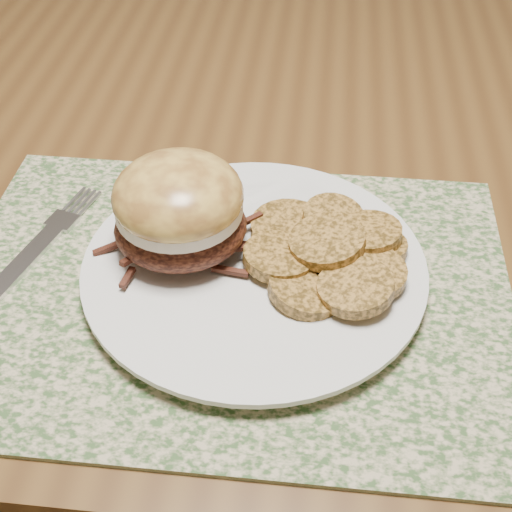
{
  "coord_description": "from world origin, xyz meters",
  "views": [
    {
      "loc": [
        0.07,
        -0.65,
        1.16
      ],
      "look_at": [
        0.03,
        -0.25,
        0.79
      ],
      "focal_mm": 50.0,
      "sensor_mm": 36.0,
      "label": 1
    }
  ],
  "objects": [
    {
      "name": "roasted_potatoes",
      "position": [
        0.08,
        -0.23,
        0.78
      ],
      "size": [
        0.15,
        0.16,
        0.04
      ],
      "color": "olive",
      "rests_on": "dinner_plate"
    },
    {
      "name": "placemat",
      "position": [
        0.01,
        -0.26,
        0.75
      ],
      "size": [
        0.45,
        0.33,
        0.0
      ],
      "primitive_type": "cube",
      "color": "#38552C",
      "rests_on": "dining_table"
    },
    {
      "name": "dining_table",
      "position": [
        0.0,
        0.0,
        0.67
      ],
      "size": [
        1.5,
        0.9,
        0.75
      ],
      "color": "brown",
      "rests_on": "ground"
    },
    {
      "name": "dinner_plate",
      "position": [
        0.03,
        -0.24,
        0.76
      ],
      "size": [
        0.26,
        0.26,
        0.02
      ],
      "primitive_type": "cylinder",
      "color": "silver",
      "rests_on": "placemat"
    },
    {
      "name": "ground",
      "position": [
        0.0,
        0.0,
        0.0
      ],
      "size": [
        3.5,
        3.5,
        0.0
      ],
      "primitive_type": "plane",
      "color": "brown",
      "rests_on": "ground"
    },
    {
      "name": "fork",
      "position": [
        -0.16,
        -0.24,
        0.76
      ],
      "size": [
        0.07,
        0.2,
        0.0
      ],
      "rotation": [
        0.0,
        0.0,
        -0.28
      ],
      "color": "silver",
      "rests_on": "placemat"
    },
    {
      "name": "pork_sandwich",
      "position": [
        -0.03,
        -0.23,
        0.81
      ],
      "size": [
        0.13,
        0.13,
        0.08
      ],
      "rotation": [
        0.0,
        0.0,
        0.26
      ],
      "color": "black",
      "rests_on": "dinner_plate"
    }
  ]
}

